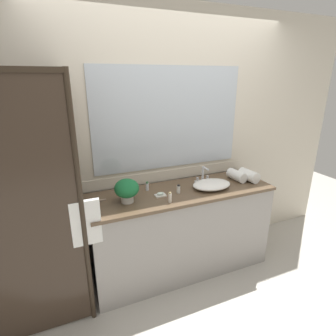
% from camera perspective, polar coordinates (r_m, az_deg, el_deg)
% --- Properties ---
extents(ground_plane, '(8.00, 8.00, 0.00)m').
position_cam_1_polar(ground_plane, '(3.06, 2.77, -20.49)').
color(ground_plane, '#B7B2A8').
extents(wall_back_with_mirror, '(4.40, 0.06, 2.60)m').
position_cam_1_polar(wall_back_with_mirror, '(2.75, 0.10, 5.61)').
color(wall_back_with_mirror, beige).
rests_on(wall_back_with_mirror, ground_plane).
extents(vanity_cabinet, '(1.80, 0.58, 0.90)m').
position_cam_1_polar(vanity_cabinet, '(2.80, 2.83, -13.22)').
color(vanity_cabinet, '#9E9993').
rests_on(vanity_cabinet, ground_plane).
extents(shower_enclosure, '(1.20, 0.59, 2.00)m').
position_cam_1_polar(shower_enclosure, '(2.15, -26.85, -8.49)').
color(shower_enclosure, '#2D2319').
rests_on(shower_enclosure, ground_plane).
extents(sink_basin, '(0.39, 0.28, 0.07)m').
position_cam_1_polar(sink_basin, '(2.66, 9.31, -3.50)').
color(sink_basin, white).
rests_on(sink_basin, vanity_cabinet).
extents(faucet, '(0.17, 0.13, 0.17)m').
position_cam_1_polar(faucet, '(2.79, 7.51, -1.91)').
color(faucet, silver).
rests_on(faucet, vanity_cabinet).
extents(potted_plant, '(0.21, 0.21, 0.21)m').
position_cam_1_polar(potted_plant, '(2.33, -8.83, -4.51)').
color(potted_plant, beige).
rests_on(potted_plant, vanity_cabinet).
extents(soap_dish, '(0.10, 0.07, 0.04)m').
position_cam_1_polar(soap_dish, '(2.46, -1.65, -5.70)').
color(soap_dish, silver).
rests_on(soap_dish, vanity_cabinet).
extents(amenity_bottle_shampoo, '(0.03, 0.03, 0.08)m').
position_cam_1_polar(amenity_bottle_shampoo, '(2.52, 2.26, -4.52)').
color(amenity_bottle_shampoo, white).
rests_on(amenity_bottle_shampoo, vanity_cabinet).
extents(amenity_bottle_body_wash, '(0.03, 0.03, 0.10)m').
position_cam_1_polar(amenity_bottle_body_wash, '(2.33, 0.44, -6.34)').
color(amenity_bottle_body_wash, silver).
rests_on(amenity_bottle_body_wash, vanity_cabinet).
extents(amenity_bottle_lotion, '(0.03, 0.03, 0.09)m').
position_cam_1_polar(amenity_bottle_lotion, '(2.58, -4.48, -3.93)').
color(amenity_bottle_lotion, silver).
rests_on(amenity_bottle_lotion, vanity_cabinet).
extents(rolled_towel_near_edge, '(0.14, 0.23, 0.12)m').
position_cam_1_polar(rolled_towel_near_edge, '(2.93, 16.90, -1.53)').
color(rolled_towel_near_edge, white).
rests_on(rolled_towel_near_edge, vanity_cabinet).
extents(rolled_towel_middle, '(0.12, 0.22, 0.11)m').
position_cam_1_polar(rolled_towel_middle, '(2.91, 14.48, -1.55)').
color(rolled_towel_middle, white).
rests_on(rolled_towel_middle, vanity_cabinet).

